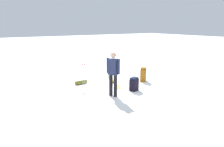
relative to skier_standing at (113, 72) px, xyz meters
The scene contains 8 objects.
ground_plane 1.25m from the skier_standing, 149.88° to the left, with size 80.00×80.00×0.00m, color white.
skier_standing is the anchor object (origin of this frame).
ski_pair_near 2.07m from the skier_standing, 145.11° to the left, with size 1.83×0.81×0.05m.
backpack_large_dark 1.30m from the skier_standing, 95.19° to the left, with size 0.37×0.44×0.56m.
backpack_bright 2.67m from the skier_standing, 112.72° to the left, with size 0.42×0.44×0.67m.
ski_poles_planted_near 1.15m from the skier_standing, 127.12° to the right, with size 0.18×0.10×1.25m.
sleeping_mat_rolled 2.36m from the skier_standing, behind, with size 0.18×0.18×0.55m, color brown.
thermos_bottle 3.01m from the skier_standing, 151.67° to the left, with size 0.07×0.07×0.26m, color #ABBABC.
Camera 1 is at (7.18, -4.69, 2.71)m, focal length 34.14 mm.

